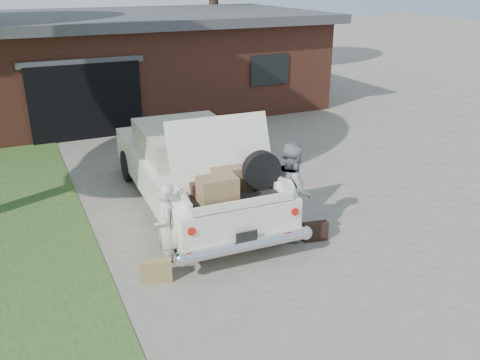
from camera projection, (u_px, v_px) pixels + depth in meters
name	position (u px, v px, depth m)	size (l,w,h in m)	color
ground	(254.00, 249.00, 9.02)	(90.00, 90.00, 0.00)	gray
house	(139.00, 60.00, 18.43)	(12.80, 7.80, 3.30)	brown
sedan	(193.00, 168.00, 10.45)	(2.39, 5.73, 2.28)	white
woman_left	(166.00, 228.00, 8.16)	(0.54, 0.36, 1.49)	beige
woman_right	(292.00, 190.00, 9.21)	(0.87, 0.68, 1.79)	gray
suitcase_left	(156.00, 271.00, 7.99)	(0.50, 0.16, 0.38)	#9B824F
suitcase_right	(315.00, 231.00, 9.25)	(0.46, 0.15, 0.36)	black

